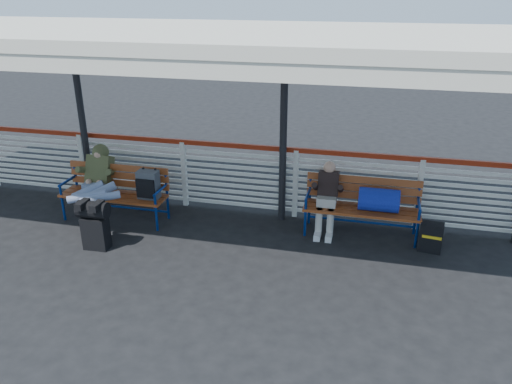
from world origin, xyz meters
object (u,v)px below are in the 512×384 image
(luggage_stack, at_px, (95,223))
(traveler_man, at_px, (96,188))
(suitcase_side, at_px, (431,237))
(bench_right, at_px, (371,201))
(bench_left, at_px, (126,187))
(companion_person, at_px, (327,197))

(luggage_stack, distance_m, traveler_man, 0.81)
(luggage_stack, height_order, suitcase_side, luggage_stack)
(luggage_stack, relative_size, bench_right, 0.43)
(bench_right, height_order, traveler_man, traveler_man)
(bench_right, distance_m, traveler_man, 4.40)
(traveler_man, distance_m, suitcase_side, 5.29)
(bench_left, xyz_separation_m, companion_person, (3.30, 0.36, -0.00))
(bench_right, relative_size, traveler_man, 1.10)
(bench_right, xyz_separation_m, companion_person, (-0.69, -0.00, -0.01))
(companion_person, height_order, suitcase_side, companion_person)
(bench_left, bearing_deg, companion_person, 6.17)
(traveler_man, distance_m, companion_person, 3.73)
(luggage_stack, height_order, bench_right, bench_right)
(bench_left, bearing_deg, suitcase_side, 0.69)
(bench_left, relative_size, traveler_man, 1.10)
(bench_left, distance_m, companion_person, 3.32)
(bench_right, xyz_separation_m, traveler_man, (-4.35, -0.70, 0.08))
(luggage_stack, height_order, bench_left, bench_left)
(luggage_stack, bearing_deg, bench_right, 17.14)
(traveler_man, xyz_separation_m, suitcase_side, (5.26, 0.40, -0.45))
(companion_person, bearing_deg, bench_right, 0.25)
(bench_left, xyz_separation_m, suitcase_side, (4.90, 0.06, -0.37))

